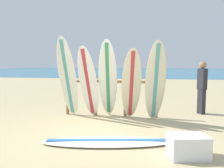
# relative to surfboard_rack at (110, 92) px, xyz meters

# --- Properties ---
(ground_plane) EXTENTS (120.00, 120.00, 0.00)m
(ground_plane) POSITION_rel_surfboard_rack_xyz_m (0.10, -1.58, -0.71)
(ground_plane) COLOR tan
(ocean_water) EXTENTS (120.00, 80.00, 0.01)m
(ocean_water) POSITION_rel_surfboard_rack_xyz_m (0.10, 56.42, -0.71)
(ocean_water) COLOR #196B93
(ocean_water) RESTS_ON ground
(surfboard_rack) EXTENTS (2.70, 0.09, 1.15)m
(surfboard_rack) POSITION_rel_surfboard_rack_xyz_m (0.00, 0.00, 0.00)
(surfboard_rack) COLOR olive
(surfboard_rack) RESTS_ON ground
(surfboard_leaning_far_left) EXTENTS (0.65, 0.74, 2.24)m
(surfboard_leaning_far_left) POSITION_rel_surfboard_rack_xyz_m (-1.14, -0.35, 0.41)
(surfboard_leaning_far_left) COLOR white
(surfboard_leaning_far_left) RESTS_ON ground
(surfboard_leaning_left) EXTENTS (0.66, 0.80, 1.98)m
(surfboard_leaning_left) POSITION_rel_surfboard_rack_xyz_m (-0.56, -0.32, 0.28)
(surfboard_leaning_left) COLOR white
(surfboard_leaning_left) RESTS_ON ground
(surfboard_leaning_center_left) EXTENTS (0.62, 1.05, 2.12)m
(surfboard_leaning_center_left) POSITION_rel_surfboard_rack_xyz_m (-0.01, -0.30, 0.35)
(surfboard_leaning_center_left) COLOR white
(surfboard_leaning_center_left) RESTS_ON ground
(surfboard_leaning_center) EXTENTS (0.66, 0.91, 1.91)m
(surfboard_leaning_center) POSITION_rel_surfboard_rack_xyz_m (0.63, -0.37, 0.24)
(surfboard_leaning_center) COLOR beige
(surfboard_leaning_center) RESTS_ON ground
(surfboard_leaning_center_right) EXTENTS (0.62, 0.70, 2.08)m
(surfboard_leaning_center_right) POSITION_rel_surfboard_rack_xyz_m (1.25, -0.41, 0.33)
(surfboard_leaning_center_right) COLOR beige
(surfboard_leaning_center_right) RESTS_ON ground
(surfboard_lying_on_sand) EXTENTS (2.53, 1.01, 0.08)m
(surfboard_lying_on_sand) POSITION_rel_surfboard_rack_xyz_m (0.32, -2.14, -0.68)
(surfboard_lying_on_sand) COLOR white
(surfboard_lying_on_sand) RESTS_ON ground
(beachgoer_standing) EXTENTS (0.27, 0.30, 1.58)m
(beachgoer_standing) POSITION_rel_surfboard_rack_xyz_m (2.66, 0.72, 0.16)
(beachgoer_standing) COLOR #26262D
(beachgoer_standing) RESTS_ON ground
(small_boat_offshore) EXTENTS (1.04, 2.67, 0.71)m
(small_boat_offshore) POSITION_rel_surfboard_rack_xyz_m (-0.76, 34.89, -0.45)
(small_boat_offshore) COLOR silver
(small_boat_offshore) RESTS_ON ocean_water
(cooler_box) EXTENTS (0.67, 0.52, 0.36)m
(cooler_box) POSITION_rel_surfboard_rack_xyz_m (1.70, -2.50, -0.53)
(cooler_box) COLOR white
(cooler_box) RESTS_ON ground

